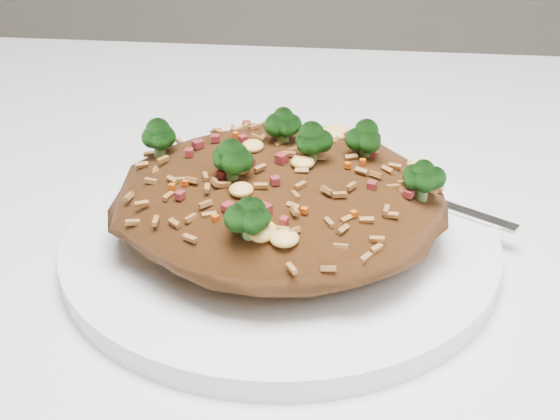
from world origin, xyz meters
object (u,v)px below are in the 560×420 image
Objects in this scene: dining_table at (307,388)px; fried_rice at (280,187)px; plate at (280,242)px; fork at (409,193)px.

fried_rice reaches higher than dining_table.
fork reaches higher than plate.
fried_rice reaches higher than fork.
fork is (0.08, 0.05, 0.01)m from plate.
dining_table is at bearing -97.98° from fork.
fork is at bearing 50.45° from dining_table.
plate is (-0.02, 0.02, 0.10)m from dining_table.
fried_rice is (0.00, -0.00, 0.04)m from plate.
fork is at bearing 34.26° from fried_rice.
fried_rice is at bearing -114.17° from fork.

